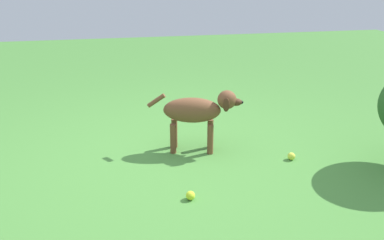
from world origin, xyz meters
TOP-DOWN VIEW (x-y plane):
  - ground at (0.00, 0.00)m, footprint 14.00×14.00m
  - dog at (0.23, -0.24)m, footprint 0.33×0.82m
  - tennis_ball_0 at (-0.57, -0.01)m, footprint 0.07×0.07m
  - tennis_ball_1 at (-0.13, -1.00)m, footprint 0.07×0.07m
  - water_bowl at (1.19, -0.34)m, footprint 0.22×0.22m

SIDE VIEW (x-z plane):
  - ground at x=0.00m, z-range 0.00..0.00m
  - water_bowl at x=1.19m, z-range 0.00..0.06m
  - tennis_ball_0 at x=-0.57m, z-range 0.00..0.07m
  - tennis_ball_1 at x=-0.13m, z-range 0.00..0.07m
  - dog at x=0.23m, z-range 0.09..0.66m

